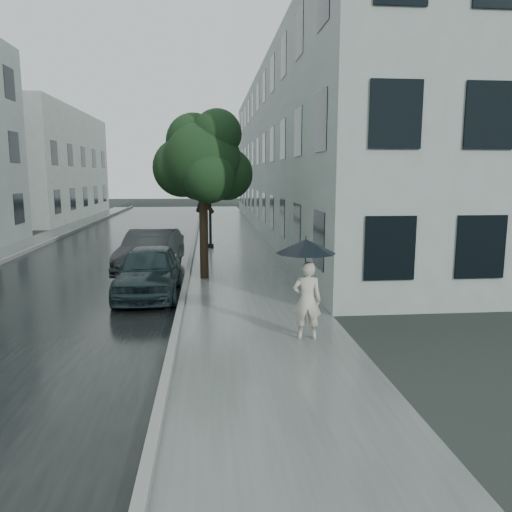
{
  "coord_description": "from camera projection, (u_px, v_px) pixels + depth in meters",
  "views": [
    {
      "loc": [
        -0.85,
        -9.57,
        3.28
      ],
      "look_at": [
        0.29,
        2.47,
        1.3
      ],
      "focal_mm": 35.0,
      "sensor_mm": 36.0,
      "label": 1
    }
  ],
  "objects": [
    {
      "name": "sidewalk",
      "position": [
        235.0,
        250.0,
        21.83
      ],
      "size": [
        3.5,
        60.0,
        0.01
      ],
      "primitive_type": "cube",
      "color": "slate",
      "rests_on": "ground"
    },
    {
      "name": "building_near",
      "position": [
        317.0,
        153.0,
        28.95
      ],
      "size": [
        7.02,
        36.0,
        9.0
      ],
      "color": "#95A29D",
      "rests_on": "ground"
    },
    {
      "name": "umbrella",
      "position": [
        306.0,
        246.0,
        9.77
      ],
      "size": [
        1.4,
        1.4,
        1.15
      ],
      "rotation": [
        0.0,
        0.0,
        0.18
      ],
      "color": "black",
      "rests_on": "ground"
    },
    {
      "name": "car_far",
      "position": [
        151.0,
        251.0,
        16.91
      ],
      "size": [
        2.05,
        4.48,
        1.42
      ],
      "primitive_type": "imported",
      "rotation": [
        0.0,
        0.0,
        -0.13
      ],
      "color": "#222426",
      "rests_on": "ground"
    },
    {
      "name": "kerb_far",
      "position": [
        26.0,
        251.0,
        21.0
      ],
      "size": [
        0.15,
        60.0,
        0.15
      ],
      "primitive_type": "cube",
      "color": "slate",
      "rests_on": "ground"
    },
    {
      "name": "asphalt_road",
      "position": [
        111.0,
        252.0,
        21.33
      ],
      "size": [
        6.85,
        60.0,
        0.0
      ],
      "primitive_type": "cube",
      "color": "black",
      "rests_on": "ground"
    },
    {
      "name": "ground",
      "position": [
        253.0,
        340.0,
        10.01
      ],
      "size": [
        120.0,
        120.0,
        0.0
      ],
      "primitive_type": "plane",
      "color": "black",
      "rests_on": "ground"
    },
    {
      "name": "car_near",
      "position": [
        149.0,
        270.0,
        13.6
      ],
      "size": [
        1.66,
        4.07,
        1.38
      ],
      "primitive_type": "imported",
      "rotation": [
        0.0,
        0.0,
        0.01
      ],
      "color": "black",
      "rests_on": "ground"
    },
    {
      "name": "lamp_post",
      "position": [
        206.0,
        176.0,
        21.92
      ],
      "size": [
        0.82,
        0.46,
        5.68
      ],
      "rotation": [
        0.0,
        0.0,
        0.29
      ],
      "color": "black",
      "rests_on": "ground"
    },
    {
      "name": "building_far_b",
      "position": [
        36.0,
        165.0,
        37.56
      ],
      "size": [
        7.02,
        18.0,
        8.0
      ],
      "color": "#95A29D",
      "rests_on": "ground"
    },
    {
      "name": "kerb_near",
      "position": [
        193.0,
        249.0,
        21.64
      ],
      "size": [
        0.15,
        60.0,
        0.15
      ],
      "primitive_type": "cube",
      "color": "slate",
      "rests_on": "ground"
    },
    {
      "name": "pedestrian",
      "position": [
        307.0,
        300.0,
        9.95
      ],
      "size": [
        0.61,
        0.43,
        1.58
      ],
      "primitive_type": "imported",
      "rotation": [
        0.0,
        0.0,
        3.04
      ],
      "color": "beige",
      "rests_on": "sidewalk"
    },
    {
      "name": "sidewalk_far",
      "position": [
        3.0,
        253.0,
        20.92
      ],
      "size": [
        1.7,
        60.0,
        0.01
      ],
      "primitive_type": "cube",
      "color": "#4C5451",
      "rests_on": "ground"
    },
    {
      "name": "street_tree",
      "position": [
        203.0,
        161.0,
        15.51
      ],
      "size": [
        3.17,
        2.88,
        5.26
      ],
      "color": "#332619",
      "rests_on": "ground"
    }
  ]
}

